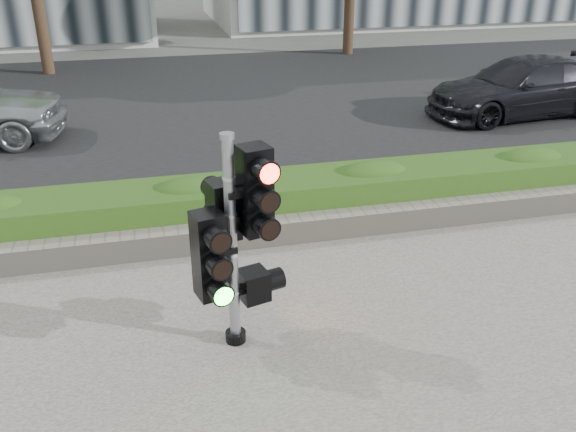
{
  "coord_description": "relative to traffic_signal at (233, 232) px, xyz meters",
  "views": [
    {
      "loc": [
        -1.78,
        -5.53,
        3.99
      ],
      "look_at": [
        -0.3,
        0.6,
        1.03
      ],
      "focal_mm": 38.0,
      "sensor_mm": 36.0,
      "label": 1
    }
  ],
  "objects": [
    {
      "name": "curb",
      "position": [
        1.05,
        3.34,
        -1.24
      ],
      "size": [
        60.0,
        0.25,
        0.12
      ],
      "primitive_type": "cube",
      "color": "gray",
      "rests_on": "ground"
    },
    {
      "name": "hedge",
      "position": [
        1.05,
        2.74,
        -0.93
      ],
      "size": [
        12.0,
        1.0,
        0.68
      ],
      "primitive_type": "cube",
      "color": "#558629",
      "rests_on": "sidewalk"
    },
    {
      "name": "ground",
      "position": [
        1.05,
        0.19,
        -1.3
      ],
      "size": [
        120.0,
        120.0,
        0.0
      ],
      "primitive_type": "plane",
      "color": "#51514C",
      "rests_on": "ground"
    },
    {
      "name": "car_dark",
      "position": [
        7.91,
        7.13,
        -0.62
      ],
      "size": [
        4.71,
        2.25,
        1.32
      ],
      "primitive_type": "imported",
      "rotation": [
        0.0,
        0.0,
        -1.48
      ],
      "color": "black",
      "rests_on": "road"
    },
    {
      "name": "traffic_signal",
      "position": [
        0.0,
        0.0,
        0.0
      ],
      "size": [
        0.83,
        0.69,
        2.3
      ],
      "rotation": [
        0.0,
        0.0,
        0.26
      ],
      "color": "black",
      "rests_on": "sidewalk"
    },
    {
      "name": "stone_wall",
      "position": [
        1.05,
        2.09,
        -1.1
      ],
      "size": [
        12.0,
        0.32,
        0.34
      ],
      "primitive_type": "cube",
      "color": "gray",
      "rests_on": "sidewalk"
    },
    {
      "name": "road",
      "position": [
        1.05,
        10.19,
        -1.29
      ],
      "size": [
        60.0,
        13.0,
        0.02
      ],
      "primitive_type": "cube",
      "color": "black",
      "rests_on": "ground"
    }
  ]
}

